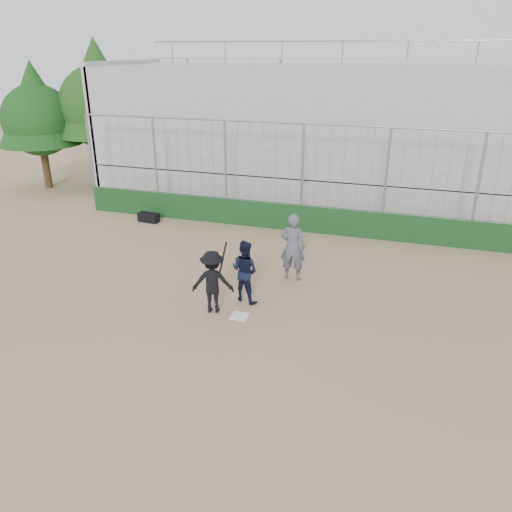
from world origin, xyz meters
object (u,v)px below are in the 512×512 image
(catcher_crouched, at_px, (245,281))
(equipment_bag, at_px, (149,217))
(batter_at_plate, at_px, (213,282))
(umpire, at_px, (293,250))

(catcher_crouched, bearing_deg, equipment_bag, 138.03)
(batter_at_plate, distance_m, catcher_crouched, 1.03)
(catcher_crouched, xyz_separation_m, equipment_bag, (-5.89, 5.29, -0.41))
(equipment_bag, bearing_deg, umpire, -27.42)
(batter_at_plate, distance_m, equipment_bag, 8.09)
(equipment_bag, bearing_deg, batter_at_plate, -49.08)
(umpire, relative_size, equipment_bag, 2.09)
(batter_at_plate, height_order, catcher_crouched, batter_at_plate)
(catcher_crouched, distance_m, equipment_bag, 7.93)
(umpire, bearing_deg, catcher_crouched, 61.50)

